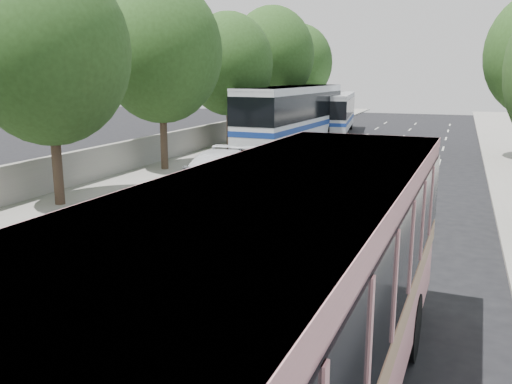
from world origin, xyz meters
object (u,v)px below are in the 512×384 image
at_px(pink_taxi, 280,211).
at_px(white_pickup, 216,174).
at_px(tour_coach_front, 292,111).
at_px(tour_coach_rear, 337,109).
at_px(pink_bus, 269,299).

relative_size(pink_taxi, white_pickup, 0.75).
distance_m(pink_taxi, tour_coach_front, 20.81).
bearing_deg(pink_taxi, tour_coach_rear, 104.15).
bearing_deg(tour_coach_front, pink_taxi, -70.55).
bearing_deg(tour_coach_rear, tour_coach_front, -103.82).
distance_m(pink_taxi, tour_coach_rear, 29.57).
bearing_deg(white_pickup, pink_taxi, -53.08).
bearing_deg(white_pickup, pink_bus, -69.16).
xyz_separation_m(white_pickup, tour_coach_front, (-1.46, 15.44, 1.56)).
height_order(white_pickup, tour_coach_front, tour_coach_front).
relative_size(pink_taxi, tour_coach_rear, 0.41).
bearing_deg(tour_coach_front, white_pickup, -81.06).
height_order(pink_bus, white_pickup, pink_bus).
distance_m(pink_bus, tour_coach_front, 30.80).
height_order(pink_bus, tour_coach_rear, pink_bus).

